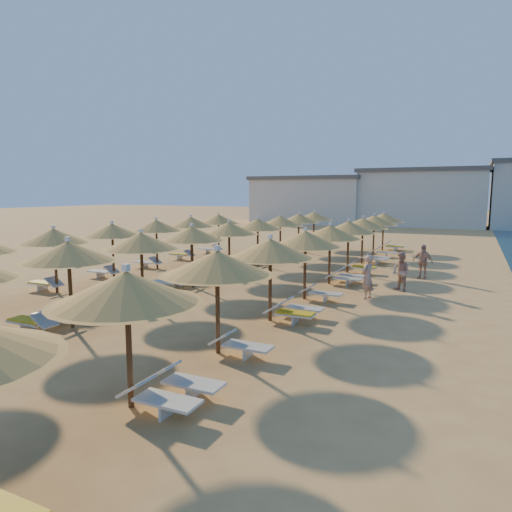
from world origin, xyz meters
The scene contains 9 objects.
ground centered at (0.00, 0.00, 0.00)m, with size 220.00×220.00×0.00m, color tan.
hotel_blocks centered at (3.11, 46.83, 3.70)m, with size 45.84×9.60×8.10m.
parasol_row_east centered at (1.96, 1.86, 2.40)m, with size 3.04×37.73×2.91m.
parasol_row_west centered at (-3.41, 1.86, 2.40)m, with size 3.04×37.73×2.91m.
parasol_row_inland centered at (-8.07, 1.86, 2.40)m, with size 3.04×23.85×2.91m.
loungers centered at (-2.08, 1.81, 0.34)m, with size 13.12×36.16×0.66m.
beachgoer_c centered at (5.79, 8.60, 0.87)m, with size 1.02×0.42×1.73m, color tan.
beachgoer_b centered at (5.25, 5.09, 0.86)m, with size 0.83×0.65×1.72m, color tan.
beachgoer_a centered at (4.23, 3.03, 0.89)m, with size 0.65×0.43×1.79m, color tan.
Camera 1 is at (7.96, -15.29, 4.28)m, focal length 32.00 mm.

